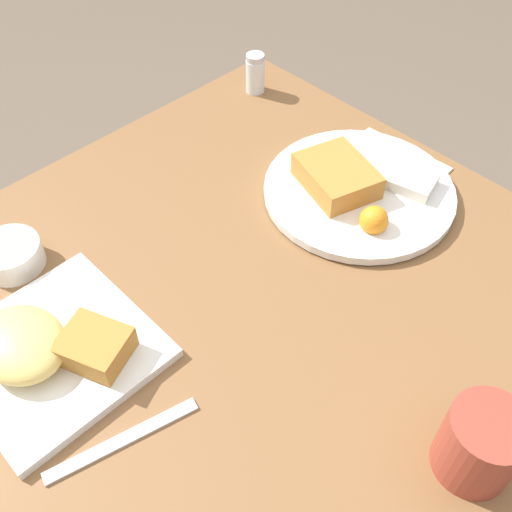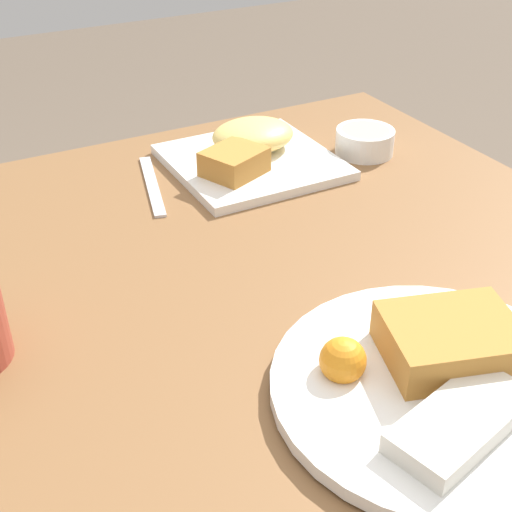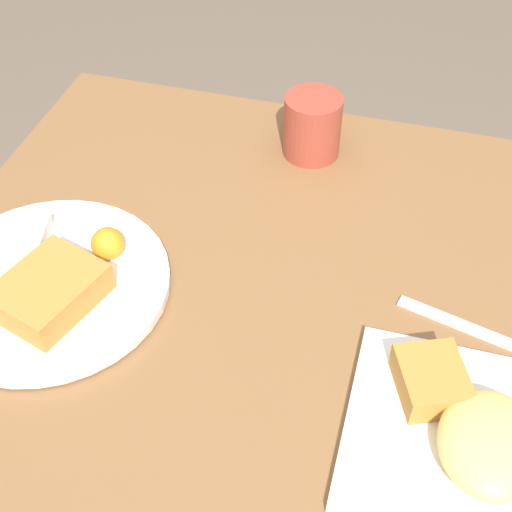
% 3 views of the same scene
% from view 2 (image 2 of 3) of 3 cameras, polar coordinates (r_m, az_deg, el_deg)
% --- Properties ---
extents(dining_table, '(0.91, 0.89, 0.75)m').
position_cam_2_polar(dining_table, '(0.89, 0.91, -6.05)').
color(dining_table, brown).
rests_on(dining_table, ground_plane).
extents(menu_card, '(0.19, 0.27, 0.00)m').
position_cam_2_polar(menu_card, '(0.68, 16.44, -12.09)').
color(menu_card, beige).
rests_on(menu_card, dining_table).
extents(plate_square_near, '(0.23, 0.23, 0.06)m').
position_cam_2_polar(plate_square_near, '(1.08, -0.48, 8.35)').
color(plate_square_near, white).
rests_on(plate_square_near, dining_table).
extents(plate_oval_far, '(0.31, 0.31, 0.05)m').
position_cam_2_polar(plate_oval_far, '(0.68, 14.40, -9.42)').
color(plate_oval_far, white).
rests_on(plate_oval_far, menu_card).
extents(sauce_ramekin, '(0.09, 0.09, 0.04)m').
position_cam_2_polar(sauce_ramekin, '(1.13, 8.70, 9.10)').
color(sauce_ramekin, white).
rests_on(sauce_ramekin, dining_table).
extents(butter_knife, '(0.06, 0.19, 0.00)m').
position_cam_2_polar(butter_knife, '(1.03, -8.31, 5.63)').
color(butter_knife, silver).
rests_on(butter_knife, dining_table).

